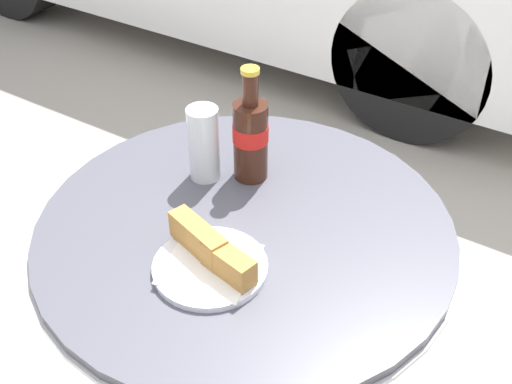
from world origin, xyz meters
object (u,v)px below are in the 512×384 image
object	(u,v)px
bistro_table	(245,275)
drinking_glass	(204,147)
lunch_plate_near	(210,258)
cola_bottle_left	(251,136)

from	to	relation	value
bistro_table	drinking_glass	xyz separation A→B (m)	(-0.15, 0.08, 0.21)
lunch_plate_near	cola_bottle_left	bearing A→B (deg)	108.43
bistro_table	lunch_plate_near	size ratio (longest dim) A/B	3.91
drinking_glass	lunch_plate_near	size ratio (longest dim) A/B	0.77
cola_bottle_left	drinking_glass	bearing A→B (deg)	-146.57
bistro_table	lunch_plate_near	distance (m)	0.21
cola_bottle_left	lunch_plate_near	xyz separation A→B (m)	(0.09, -0.27, -0.08)
bistro_table	cola_bottle_left	bearing A→B (deg)	118.62
cola_bottle_left	bistro_table	bearing A→B (deg)	-61.38
bistro_table	lunch_plate_near	world-z (taller)	lunch_plate_near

